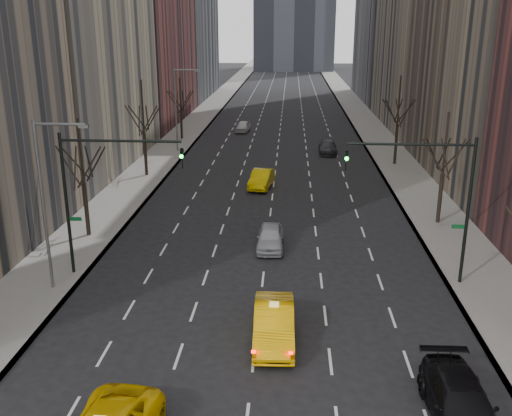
# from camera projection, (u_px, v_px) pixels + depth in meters

# --- Properties ---
(sidewalk_left) EXTENTS (4.50, 320.00, 0.15)m
(sidewalk_left) POSITION_uv_depth(u_px,v_px,m) (202.00, 117.00, 87.67)
(sidewalk_left) COLOR slate
(sidewalk_left) RESTS_ON ground
(sidewalk_right) EXTENTS (4.50, 320.00, 0.15)m
(sidewalk_right) POSITION_uv_depth(u_px,v_px,m) (362.00, 118.00, 86.27)
(sidewalk_right) COLOR slate
(sidewalk_right) RESTS_ON ground
(tree_lw_b) EXTENTS (3.36, 3.50, 7.82)m
(tree_lw_b) POSITION_uv_depth(u_px,v_px,m) (84.00, 183.00, 37.14)
(tree_lw_b) COLOR black
(tree_lw_b) RESTS_ON ground
(tree_lw_c) EXTENTS (3.36, 3.50, 8.74)m
(tree_lw_c) POSITION_uv_depth(u_px,v_px,m) (144.00, 134.00, 52.24)
(tree_lw_c) COLOR black
(tree_lw_c) RESTS_ON ground
(tree_lw_d) EXTENTS (3.36, 3.50, 7.36)m
(tree_lw_d) POSITION_uv_depth(u_px,v_px,m) (181.00, 111.00, 69.49)
(tree_lw_d) COLOR black
(tree_lw_d) RESTS_ON ground
(tree_rw_b) EXTENTS (3.36, 3.50, 7.82)m
(tree_rw_b) POSITION_uv_depth(u_px,v_px,m) (442.00, 174.00, 39.56)
(tree_rw_b) COLOR black
(tree_rw_b) RESTS_ON ground
(tree_rw_c) EXTENTS (3.36, 3.50, 8.74)m
(tree_rw_c) POSITION_uv_depth(u_px,v_px,m) (397.00, 125.00, 56.57)
(tree_rw_c) COLOR black
(tree_rw_c) RESTS_ON ground
(traffic_mast_left) EXTENTS (6.69, 0.39, 8.00)m
(traffic_mast_left) POSITION_uv_depth(u_px,v_px,m) (95.00, 182.00, 30.73)
(traffic_mast_left) COLOR black
(traffic_mast_left) RESTS_ON ground
(traffic_mast_right) EXTENTS (6.69, 0.39, 8.00)m
(traffic_mast_right) POSITION_uv_depth(u_px,v_px,m) (438.00, 188.00, 29.68)
(traffic_mast_right) COLOR black
(traffic_mast_right) RESTS_ON ground
(streetlight_near) EXTENTS (2.83, 0.22, 9.00)m
(streetlight_near) POSITION_uv_depth(u_px,v_px,m) (48.00, 189.00, 28.89)
(streetlight_near) COLOR slate
(streetlight_near) RESTS_ON ground
(streetlight_far) EXTENTS (2.83, 0.22, 9.00)m
(streetlight_far) POSITION_uv_depth(u_px,v_px,m) (179.00, 101.00, 62.14)
(streetlight_far) COLOR slate
(streetlight_far) RESTS_ON ground
(taxi_sedan) EXTENTS (1.91, 5.14, 1.68)m
(taxi_sedan) POSITION_uv_depth(u_px,v_px,m) (274.00, 323.00, 25.48)
(taxi_sedan) COLOR #F1AC05
(taxi_sedan) RESTS_ON ground
(silver_sedan_ahead) EXTENTS (1.70, 4.20, 1.43)m
(silver_sedan_ahead) POSITION_uv_depth(u_px,v_px,m) (270.00, 237.00, 36.15)
(silver_sedan_ahead) COLOR #A0A2A8
(silver_sedan_ahead) RESTS_ON ground
(parked_suv_black) EXTENTS (2.24, 5.45, 1.58)m
(parked_suv_black) POSITION_uv_depth(u_px,v_px,m) (461.00, 404.00, 20.13)
(parked_suv_black) COLOR black
(parked_suv_black) RESTS_ON ground
(far_taxi) EXTENTS (2.24, 4.83, 1.53)m
(far_taxi) POSITION_uv_depth(u_px,v_px,m) (262.00, 179.00, 49.64)
(far_taxi) COLOR #DEBA04
(far_taxi) RESTS_ON ground
(far_suv_grey) EXTENTS (1.98, 4.76, 1.37)m
(far_suv_grey) POSITION_uv_depth(u_px,v_px,m) (328.00, 147.00, 62.89)
(far_suv_grey) COLOR #2D2D32
(far_suv_grey) RESTS_ON ground
(far_car_white) EXTENTS (1.98, 4.18, 1.38)m
(far_car_white) POSITION_uv_depth(u_px,v_px,m) (243.00, 127.00, 75.50)
(far_car_white) COLOR silver
(far_car_white) RESTS_ON ground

